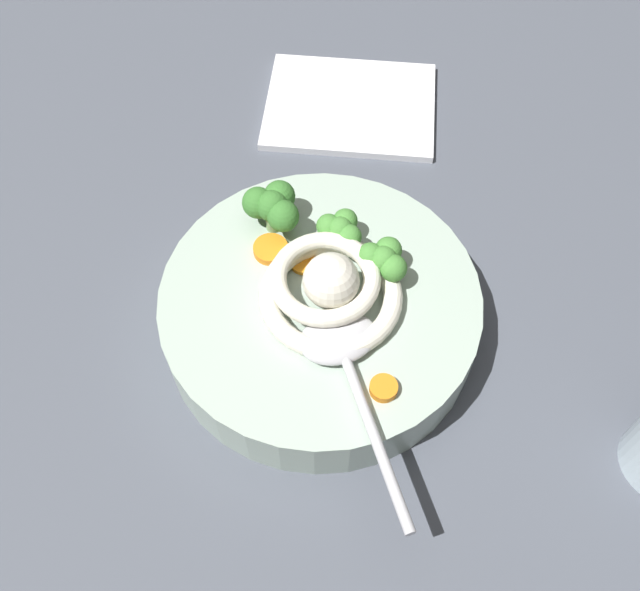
{
  "coord_description": "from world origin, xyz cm",
  "views": [
    {
      "loc": [
        -14.87,
        29.72,
        55.29
      ],
      "look_at": [
        -2.43,
        2.22,
        7.75
      ],
      "focal_mm": 40.09,
      "sensor_mm": 36.0,
      "label": 1
    }
  ],
  "objects_px": {
    "noodle_pile": "(329,287)",
    "folded_napkin": "(350,106)",
    "soup_spoon": "(344,354)",
    "soup_bowl": "(320,311)"
  },
  "relations": [
    {
      "from": "soup_bowl",
      "to": "folded_napkin",
      "type": "height_order",
      "value": "soup_bowl"
    },
    {
      "from": "soup_bowl",
      "to": "soup_spoon",
      "type": "xyz_separation_m",
      "value": [
        -0.04,
        0.04,
        0.03
      ]
    },
    {
      "from": "soup_bowl",
      "to": "soup_spoon",
      "type": "bearing_deg",
      "value": 131.69
    },
    {
      "from": "soup_spoon",
      "to": "folded_napkin",
      "type": "height_order",
      "value": "soup_spoon"
    },
    {
      "from": "noodle_pile",
      "to": "folded_napkin",
      "type": "relative_size",
      "value": 0.71
    },
    {
      "from": "soup_bowl",
      "to": "soup_spoon",
      "type": "height_order",
      "value": "soup_spoon"
    },
    {
      "from": "soup_bowl",
      "to": "soup_spoon",
      "type": "distance_m",
      "value": 0.07
    },
    {
      "from": "soup_spoon",
      "to": "folded_napkin",
      "type": "distance_m",
      "value": 0.32
    },
    {
      "from": "folded_napkin",
      "to": "soup_spoon",
      "type": "bearing_deg",
      "value": 111.85
    },
    {
      "from": "soup_bowl",
      "to": "folded_napkin",
      "type": "distance_m",
      "value": 0.26
    }
  ]
}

